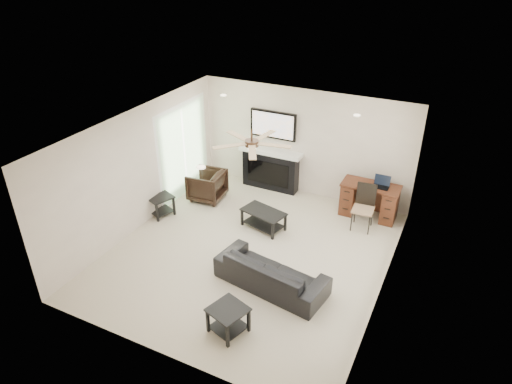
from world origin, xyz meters
TOP-DOWN VIEW (x-y plane):
  - room_shell at (0.19, 0.08)m, footprint 5.50×5.54m
  - sofa at (0.76, -0.69)m, footprint 2.06×1.07m
  - armchair at (-1.84, 1.46)m, footprint 0.83×0.81m
  - coffee_table at (-0.14, 0.91)m, footprint 1.00×0.71m
  - end_table_near at (0.61, -1.94)m, footprint 0.66×0.66m
  - end_table_left at (-2.39, 0.41)m, footprint 0.65×0.65m
  - fireplace_unit at (-0.75, 2.58)m, footprint 1.52×0.34m
  - desk at (1.70, 2.34)m, footprint 1.22×0.56m
  - desk_chair at (1.70, 1.79)m, footprint 0.45×0.47m
  - laptop at (1.90, 2.32)m, footprint 0.33×0.24m

SIDE VIEW (x-z plane):
  - coffee_table at x=-0.14m, z-range 0.00..0.40m
  - end_table_near at x=0.61m, z-range 0.00..0.45m
  - end_table_left at x=-2.39m, z-range 0.00..0.45m
  - sofa at x=0.76m, z-range 0.00..0.57m
  - armchair at x=-1.84m, z-range 0.00..0.69m
  - desk at x=1.70m, z-range 0.00..0.76m
  - desk_chair at x=1.70m, z-range 0.00..0.97m
  - laptop at x=1.90m, z-range 0.76..0.99m
  - fireplace_unit at x=-0.75m, z-range 0.00..1.91m
  - room_shell at x=0.19m, z-range 0.42..2.94m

